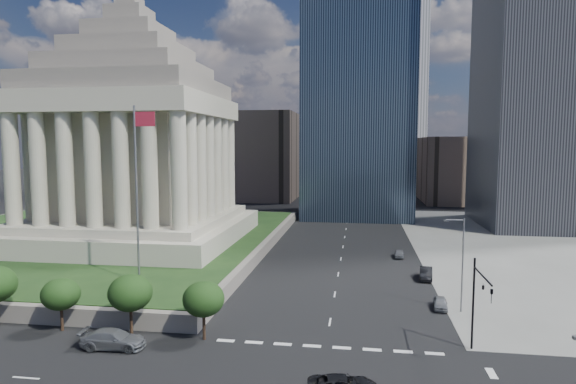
% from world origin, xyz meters
% --- Properties ---
extents(ground, '(500.00, 500.00, 0.00)m').
position_xyz_m(ground, '(0.00, 100.00, 0.00)').
color(ground, black).
rests_on(ground, ground).
extents(plaza_terrace, '(66.00, 70.00, 1.80)m').
position_xyz_m(plaza_terrace, '(-45.00, 50.00, 0.90)').
color(plaza_terrace, slate).
rests_on(plaza_terrace, ground).
extents(plaza_lawn, '(64.00, 68.00, 0.10)m').
position_xyz_m(plaza_lawn, '(-45.00, 50.00, 1.85)').
color(plaza_lawn, '#193214').
rests_on(plaza_lawn, plaza_terrace).
extents(war_memorial, '(34.00, 34.00, 39.00)m').
position_xyz_m(war_memorial, '(-34.00, 48.00, 21.40)').
color(war_memorial, '#A9A48D').
rests_on(war_memorial, plaza_lawn).
extents(flagpole, '(2.52, 0.24, 20.00)m').
position_xyz_m(flagpole, '(-21.83, 24.00, 13.11)').
color(flagpole, slate).
rests_on(flagpole, plaza_lawn).
extents(midrise_glass, '(26.00, 26.00, 60.00)m').
position_xyz_m(midrise_glass, '(2.00, 95.00, 30.00)').
color(midrise_glass, black).
rests_on(midrise_glass, ground).
extents(building_filler_ne, '(20.00, 30.00, 20.00)m').
position_xyz_m(building_filler_ne, '(32.00, 130.00, 10.00)').
color(building_filler_ne, brown).
rests_on(building_filler_ne, ground).
extents(building_filler_nw, '(24.00, 30.00, 28.00)m').
position_xyz_m(building_filler_nw, '(-30.00, 130.00, 14.00)').
color(building_filler_nw, brown).
rests_on(building_filler_nw, ground).
extents(traffic_signal_ne, '(0.30, 5.74, 8.00)m').
position_xyz_m(traffic_signal_ne, '(12.50, 13.70, 5.25)').
color(traffic_signal_ne, black).
rests_on(traffic_signal_ne, ground).
extents(street_lamp_north, '(2.13, 0.22, 10.00)m').
position_xyz_m(street_lamp_north, '(13.33, 25.00, 5.66)').
color(street_lamp_north, slate).
rests_on(street_lamp_north, ground).
extents(suv_grey, '(5.74, 2.62, 1.63)m').
position_xyz_m(suv_grey, '(-18.17, 11.00, 0.81)').
color(suv_grey, '#575A5F').
rests_on(suv_grey, ground).
extents(parked_sedan_near, '(1.84, 3.74, 1.23)m').
position_xyz_m(parked_sedan_near, '(11.50, 25.74, 0.61)').
color(parked_sedan_near, gray).
rests_on(parked_sedan_near, ground).
extents(parked_sedan_mid, '(2.13, 4.72, 1.50)m').
position_xyz_m(parked_sedan_mid, '(11.50, 37.35, 0.75)').
color(parked_sedan_mid, black).
rests_on(parked_sedan_mid, ground).
extents(parked_sedan_far, '(1.77, 3.74, 1.24)m').
position_xyz_m(parked_sedan_far, '(9.00, 49.29, 0.62)').
color(parked_sedan_far, slate).
rests_on(parked_sedan_far, ground).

